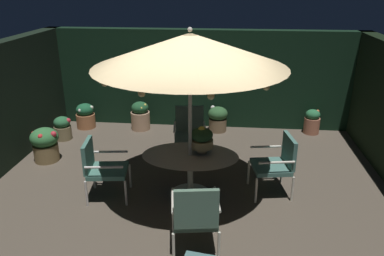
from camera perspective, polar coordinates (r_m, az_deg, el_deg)
name	(u,v)px	position (r m, az deg, el deg)	size (l,w,h in m)	color
ground_plane	(186,202)	(6.02, -0.89, -10.94)	(7.14, 7.13, 0.02)	brown
hedge_backdrop_rear	(203,79)	(8.75, 1.64, 7.39)	(7.14, 0.30, 2.19)	black
patio_dining_table	(190,165)	(5.92, -0.27, -5.55)	(1.48, 1.02, 0.71)	silver
patio_umbrella	(190,50)	(5.36, -0.30, 11.52)	(2.75, 2.75, 2.61)	silver
centerpiece_planter	(202,139)	(5.82, 1.45, -1.58)	(0.36, 0.36, 0.43)	tan
patio_chair_north	(101,166)	(6.04, -13.45, -5.47)	(0.69, 0.64, 0.95)	silver
patio_chair_northeast	(195,214)	(4.71, 0.52, -12.70)	(0.66, 0.69, 1.00)	silver
patio_chair_east	(278,161)	(6.14, 12.66, -4.84)	(0.69, 0.70, 0.96)	silver
patio_chair_southeast	(190,130)	(7.15, -0.37, -0.29)	(0.65, 0.64, 0.99)	silver
potted_plant_right_near	(63,128)	(8.58, -18.74, 0.02)	(0.37, 0.35, 0.50)	#837350
potted_plant_back_left	(140,116)	(8.73, -7.72, 1.82)	(0.42, 0.42, 0.64)	tan
potted_plant_left_near	(218,118)	(8.57, 3.88, 1.46)	(0.43, 0.43, 0.56)	#7A6146
potted_plant_back_right	(85,116)	(9.10, -15.62, 1.76)	(0.42, 0.42, 0.57)	#AF6C44
potted_plant_left_far	(312,121)	(8.84, 17.48, 0.94)	(0.34, 0.34, 0.55)	#AE694F
potted_plant_front_corner	(45,144)	(7.64, -21.07, -2.18)	(0.52, 0.51, 0.65)	olive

